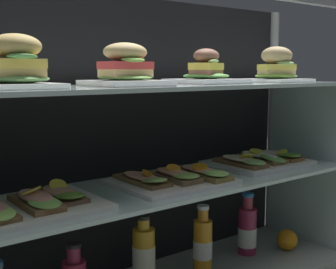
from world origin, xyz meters
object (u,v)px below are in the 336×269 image
(open_sandwich_tray_right_of_center, at_px, (260,160))
(open_sandwich_tray_mid_right, at_px, (31,204))
(juice_bottle_back_center, at_px, (144,256))
(open_sandwich_tray_near_left_corner, at_px, (175,178))
(plated_roll_sandwich_mid_left, at_px, (16,67))
(plated_roll_sandwich_far_right, at_px, (206,72))
(plated_roll_sandwich_right_of_center, at_px, (126,70))
(orange_fruit_beside_bottles, at_px, (287,240))
(juice_bottle_front_middle, at_px, (247,230))
(juice_bottle_front_left_end, at_px, (203,244))
(plated_roll_sandwich_left_of_center, at_px, (276,69))

(open_sandwich_tray_right_of_center, bearing_deg, open_sandwich_tray_mid_right, -178.06)
(juice_bottle_back_center, bearing_deg, open_sandwich_tray_near_left_corner, -46.64)
(plated_roll_sandwich_mid_left, bearing_deg, plated_roll_sandwich_far_right, 4.86)
(open_sandwich_tray_near_left_corner, xyz_separation_m, juice_bottle_back_center, (-0.07, 0.07, -0.25))
(plated_roll_sandwich_right_of_center, distance_m, plated_roll_sandwich_far_right, 0.33)
(orange_fruit_beside_bottles, bearing_deg, open_sandwich_tray_right_of_center, 160.39)
(plated_roll_sandwich_mid_left, relative_size, juice_bottle_front_middle, 0.78)
(juice_bottle_front_left_end, bearing_deg, orange_fruit_beside_bottles, -8.82)
(plated_roll_sandwich_right_of_center, relative_size, open_sandwich_tray_right_of_center, 0.57)
(plated_roll_sandwich_right_of_center, height_order, plated_roll_sandwich_left_of_center, plated_roll_sandwich_left_of_center)
(plated_roll_sandwich_mid_left, distance_m, juice_bottle_back_center, 0.72)
(open_sandwich_tray_near_left_corner, bearing_deg, plated_roll_sandwich_far_right, 10.92)
(juice_bottle_front_left_end, bearing_deg, plated_roll_sandwich_far_right, -113.23)
(open_sandwich_tray_mid_right, bearing_deg, orange_fruit_beside_bottles, -0.76)
(plated_roll_sandwich_left_of_center, bearing_deg, open_sandwich_tray_near_left_corner, -179.78)
(open_sandwich_tray_near_left_corner, bearing_deg, juice_bottle_back_center, 133.36)
(plated_roll_sandwich_right_of_center, bearing_deg, open_sandwich_tray_right_of_center, 4.02)
(plated_roll_sandwich_left_of_center, xyz_separation_m, juice_bottle_front_middle, (-0.07, 0.06, -0.59))
(plated_roll_sandwich_mid_left, bearing_deg, plated_roll_sandwich_left_of_center, 1.60)
(open_sandwich_tray_right_of_center, distance_m, orange_fruit_beside_bottles, 0.34)
(orange_fruit_beside_bottles, bearing_deg, plated_roll_sandwich_left_of_center, 168.83)
(plated_roll_sandwich_right_of_center, distance_m, open_sandwich_tray_mid_right, 0.42)
(plated_roll_sandwich_far_right, relative_size, orange_fruit_beside_bottles, 2.63)
(plated_roll_sandwich_mid_left, bearing_deg, open_sandwich_tray_mid_right, 37.94)
(plated_roll_sandwich_mid_left, distance_m, plated_roll_sandwich_far_right, 0.63)
(plated_roll_sandwich_right_of_center, bearing_deg, plated_roll_sandwich_far_right, 7.25)
(juice_bottle_front_left_end, bearing_deg, plated_roll_sandwich_left_of_center, -8.23)
(juice_bottle_front_left_end, bearing_deg, open_sandwich_tray_right_of_center, -3.60)
(plated_roll_sandwich_far_right, relative_size, juice_bottle_front_left_end, 0.90)
(open_sandwich_tray_mid_right, bearing_deg, plated_roll_sandwich_left_of_center, 0.13)
(open_sandwich_tray_mid_right, bearing_deg, open_sandwich_tray_near_left_corner, 0.03)
(open_sandwich_tray_mid_right, distance_m, juice_bottle_front_middle, 0.88)
(plated_roll_sandwich_right_of_center, relative_size, juice_bottle_back_center, 0.84)
(plated_roll_sandwich_left_of_center, xyz_separation_m, open_sandwich_tray_mid_right, (-0.91, -0.00, -0.33))
(orange_fruit_beside_bottles, bearing_deg, open_sandwich_tray_near_left_corner, 178.58)
(plated_roll_sandwich_far_right, xyz_separation_m, orange_fruit_beside_bottles, (0.39, -0.04, -0.63))
(juice_bottle_back_center, distance_m, juice_bottle_front_middle, 0.46)
(plated_roll_sandwich_mid_left, distance_m, juice_bottle_front_left_end, 0.87)
(plated_roll_sandwich_mid_left, bearing_deg, juice_bottle_front_middle, 5.41)
(plated_roll_sandwich_right_of_center, height_order, juice_bottle_front_left_end, plated_roll_sandwich_right_of_center)
(plated_roll_sandwich_left_of_center, bearing_deg, orange_fruit_beside_bottles, -11.17)
(open_sandwich_tray_near_left_corner, bearing_deg, open_sandwich_tray_right_of_center, 3.99)
(open_sandwich_tray_right_of_center, xyz_separation_m, orange_fruit_beside_bottles, (0.12, -0.04, -0.31))
(open_sandwich_tray_mid_right, xyz_separation_m, open_sandwich_tray_right_of_center, (0.87, 0.03, 0.00))
(open_sandwich_tray_right_of_center, bearing_deg, plated_roll_sandwich_left_of_center, -32.51)
(juice_bottle_front_middle, distance_m, orange_fruit_beside_bottles, 0.17)
(plated_roll_sandwich_far_right, bearing_deg, plated_roll_sandwich_left_of_center, -5.08)
(plated_roll_sandwich_right_of_center, relative_size, orange_fruit_beside_bottles, 2.50)
(plated_roll_sandwich_mid_left, xyz_separation_m, juice_bottle_front_left_end, (0.64, 0.07, -0.59))
(juice_bottle_front_middle, bearing_deg, juice_bottle_back_center, 178.47)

